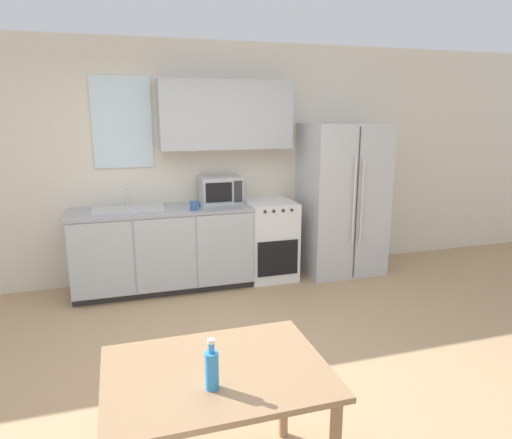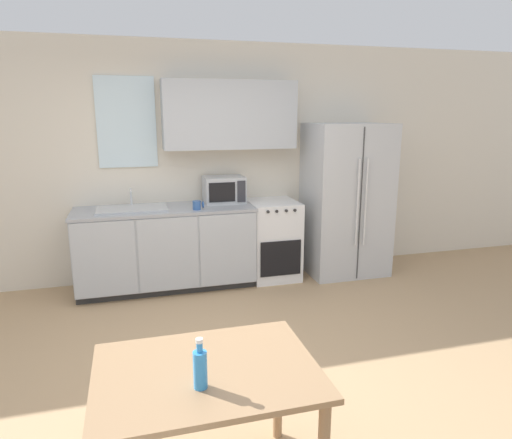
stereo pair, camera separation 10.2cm
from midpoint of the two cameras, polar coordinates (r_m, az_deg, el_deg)
The scene contains 10 objects.
ground_plane at distance 3.61m, azimuth -3.37°, elevation -18.93°, with size 12.00×12.00×0.00m, color tan.
wall_back at distance 5.31m, azimuth -7.95°, elevation 7.91°, with size 12.00×0.38×2.70m.
kitchen_counter at distance 5.15m, azimuth -10.60°, elevation -3.48°, with size 1.93×0.67×0.91m.
oven_range at distance 5.39m, azimuth 2.62°, elevation -2.50°, with size 0.55×0.64×0.92m.
refrigerator at distance 5.59m, azimuth 11.70°, elevation 2.45°, with size 0.93×0.76×1.80m.
kitchen_sink at distance 5.03m, azimuth -14.70°, elevation 1.36°, with size 0.74×0.42×0.20m.
microwave at distance 5.23m, azimuth -3.47°, elevation 3.75°, with size 0.46×0.35×0.30m.
coffee_mug at distance 4.88m, azimuth -6.74°, elevation 1.79°, with size 0.12×0.09×0.10m.
dining_table at distance 2.36m, azimuth -4.82°, elevation -20.37°, with size 1.06×0.78×0.73m.
drink_bottle at distance 2.13m, azimuth -5.57°, elevation -18.00°, with size 0.06×0.06×0.24m.
Camera 2 is at (-0.57, -3.01, 1.93)m, focal length 32.00 mm.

